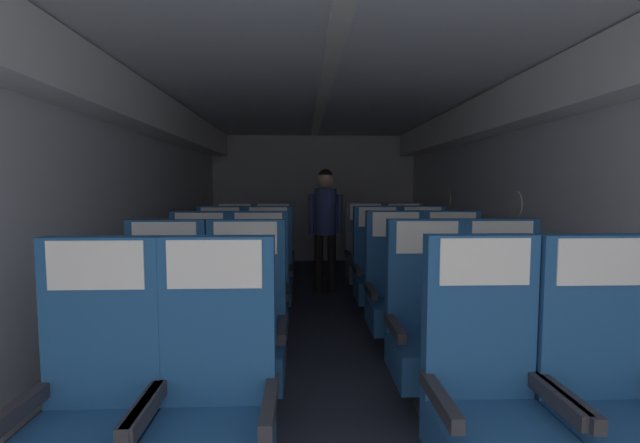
# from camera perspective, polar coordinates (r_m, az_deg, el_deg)

# --- Properties ---
(ground) EXTENTS (3.88, 8.09, 0.02)m
(ground) POSITION_cam_1_polar(r_m,az_deg,el_deg) (4.27, 0.63, -14.03)
(ground) COLOR #2D3342
(fuselage_shell) EXTENTS (3.76, 7.74, 2.31)m
(fuselage_shell) POSITION_cam_1_polar(r_m,az_deg,el_deg) (4.36, 0.45, 8.55)
(fuselage_shell) COLOR silver
(fuselage_shell) RESTS_ON ground
(seat_a_left_window) EXTENTS (0.51, 0.50, 1.15)m
(seat_a_left_window) POSITION_cam_1_polar(r_m,az_deg,el_deg) (2.08, -27.61, -21.04)
(seat_a_left_window) COLOR #38383D
(seat_a_left_window) RESTS_ON ground
(seat_a_left_aisle) EXTENTS (0.51, 0.50, 1.15)m
(seat_a_left_aisle) POSITION_cam_1_polar(r_m,az_deg,el_deg) (1.94, -13.75, -22.56)
(seat_a_left_aisle) COLOR #38383D
(seat_a_left_aisle) RESTS_ON ground
(seat_a_right_aisle) EXTENTS (0.51, 0.50, 1.15)m
(seat_a_right_aisle) POSITION_cam_1_polar(r_m,az_deg,el_deg) (2.28, 33.45, -18.96)
(seat_a_right_aisle) COLOR #38383D
(seat_a_right_aisle) RESTS_ON ground
(seat_a_right_window) EXTENTS (0.51, 0.50, 1.15)m
(seat_a_right_window) POSITION_cam_1_polar(r_m,az_deg,el_deg) (2.07, 21.18, -20.96)
(seat_a_right_window) COLOR #38383D
(seat_a_right_window) RESTS_ON ground
(seat_b_left_window) EXTENTS (0.51, 0.50, 1.15)m
(seat_b_left_window) POSITION_cam_1_polar(r_m,az_deg,el_deg) (2.86, -19.78, -13.62)
(seat_b_left_window) COLOR #38383D
(seat_b_left_window) RESTS_ON ground
(seat_b_left_aisle) EXTENTS (0.51, 0.50, 1.15)m
(seat_b_left_aisle) POSITION_cam_1_polar(r_m,az_deg,el_deg) (2.76, -9.73, -14.09)
(seat_b_left_aisle) COLOR #38383D
(seat_b_left_aisle) RESTS_ON ground
(seat_b_right_aisle) EXTENTS (0.51, 0.50, 1.15)m
(seat_b_right_aisle) POSITION_cam_1_polar(r_m,az_deg,el_deg) (3.00, 22.99, -12.87)
(seat_b_right_aisle) COLOR #38383D
(seat_b_right_aisle) RESTS_ON ground
(seat_b_right_window) EXTENTS (0.51, 0.50, 1.15)m
(seat_b_right_window) POSITION_cam_1_polar(r_m,az_deg,el_deg) (2.83, 14.04, -13.64)
(seat_b_right_window) COLOR #38383D
(seat_b_right_window) RESTS_ON ground
(seat_c_left_window) EXTENTS (0.51, 0.50, 1.15)m
(seat_c_left_window) POSITION_cam_1_polar(r_m,az_deg,el_deg) (3.69, -15.55, -9.36)
(seat_c_left_window) COLOR #38383D
(seat_c_left_window) RESTS_ON ground
(seat_c_left_aisle) EXTENTS (0.51, 0.50, 1.15)m
(seat_c_left_aisle) POSITION_cam_1_polar(r_m,az_deg,el_deg) (3.61, -8.03, -9.56)
(seat_c_left_aisle) COLOR #38383D
(seat_c_left_aisle) RESTS_ON ground
(seat_c_right_aisle) EXTENTS (0.51, 0.50, 1.15)m
(seat_c_right_aisle) POSITION_cam_1_polar(r_m,az_deg,el_deg) (3.80, 17.10, -8.98)
(seat_c_right_aisle) COLOR #38383D
(seat_c_right_aisle) RESTS_ON ground
(seat_c_right_window) EXTENTS (0.51, 0.50, 1.15)m
(seat_c_right_window) POSITION_cam_1_polar(r_m,az_deg,el_deg) (3.69, 9.98, -9.26)
(seat_c_right_window) COLOR #38383D
(seat_c_right_window) RESTS_ON ground
(seat_d_left_window) EXTENTS (0.51, 0.50, 1.15)m
(seat_d_left_window) POSITION_cam_1_polar(r_m,az_deg,el_deg) (4.54, -12.92, -6.68)
(seat_d_left_window) COLOR #38383D
(seat_d_left_window) RESTS_ON ground
(seat_d_left_aisle) EXTENTS (0.51, 0.50, 1.15)m
(seat_d_left_aisle) POSITION_cam_1_polar(r_m,az_deg,el_deg) (4.48, -6.77, -6.73)
(seat_d_left_aisle) COLOR #38383D
(seat_d_left_aisle) RESTS_ON ground
(seat_d_right_aisle) EXTENTS (0.51, 0.50, 1.15)m
(seat_d_right_aisle) POSITION_cam_1_polar(r_m,az_deg,el_deg) (4.65, 13.38, -6.42)
(seat_d_right_aisle) COLOR #38383D
(seat_d_right_aisle) RESTS_ON ground
(seat_d_right_window) EXTENTS (0.51, 0.50, 1.15)m
(seat_d_right_window) POSITION_cam_1_polar(r_m,az_deg,el_deg) (4.53, 7.59, -6.63)
(seat_d_right_window) COLOR #38383D
(seat_d_right_window) RESTS_ON ground
(seat_e_left_window) EXTENTS (0.51, 0.50, 1.15)m
(seat_e_left_window) POSITION_cam_1_polar(r_m,az_deg,el_deg) (5.41, -11.07, -4.82)
(seat_e_left_window) COLOR #38383D
(seat_e_left_window) RESTS_ON ground
(seat_e_left_aisle) EXTENTS (0.51, 0.50, 1.15)m
(seat_e_left_aisle) POSITION_cam_1_polar(r_m,az_deg,el_deg) (5.36, -6.11, -4.84)
(seat_e_left_aisle) COLOR #38383D
(seat_e_left_aisle) RESTS_ON ground
(seat_e_right_aisle) EXTENTS (0.51, 0.50, 1.15)m
(seat_e_right_aisle) POSITION_cam_1_polar(r_m,az_deg,el_deg) (5.48, 10.95, -4.69)
(seat_e_right_aisle) COLOR #38383D
(seat_e_right_aisle) RESTS_ON ground
(seat_e_right_window) EXTENTS (0.51, 0.50, 1.15)m
(seat_e_right_window) POSITION_cam_1_polar(r_m,az_deg,el_deg) (5.41, 6.01, -4.75)
(seat_e_right_window) COLOR #38383D
(seat_e_right_window) RESTS_ON ground
(flight_attendant) EXTENTS (0.43, 0.28, 1.57)m
(flight_attendant) POSITION_cam_1_polar(r_m,az_deg,el_deg) (5.56, 0.71, 0.59)
(flight_attendant) COLOR black
(flight_attendant) RESTS_ON ground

